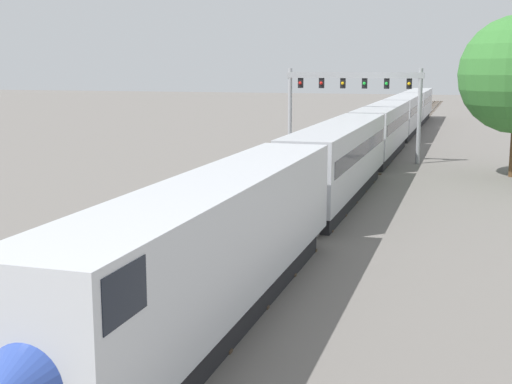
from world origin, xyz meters
TOP-DOWN VIEW (x-y plane):
  - ground_plane at (0.00, 0.00)m, footprint 400.00×400.00m
  - track_main at (2.00, 60.00)m, footprint 2.60×200.00m
  - track_near at (-3.50, 40.00)m, footprint 2.60×160.00m
  - passenger_train at (2.00, 49.27)m, footprint 3.04×111.04m
  - signal_gantry at (-0.25, 45.41)m, footprint 12.10×0.49m

SIDE VIEW (x-z plane):
  - ground_plane at x=0.00m, z-range 0.00..0.00m
  - track_main at x=2.00m, z-range -0.01..0.15m
  - track_near at x=-3.50m, z-range -0.01..0.15m
  - passenger_train at x=2.00m, z-range 0.21..5.01m
  - signal_gantry at x=-0.25m, z-range 1.94..10.12m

